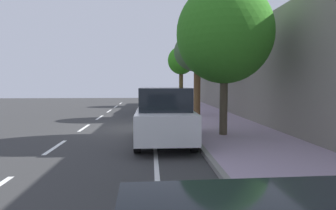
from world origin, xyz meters
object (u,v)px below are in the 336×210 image
parked_suv_white_second (164,114)px  street_tree_corner (181,61)px  cyclist_with_backpack (179,107)px  street_tree_mid_block (225,34)px  street_tree_far_end (197,53)px  bicycle_at_curb (173,117)px  parked_sedan_black_mid (156,102)px

parked_suv_white_second → street_tree_corner: 17.25m
street_tree_corner → cyclist_with_backpack: bearing=-96.5°
cyclist_with_backpack → street_tree_mid_block: size_ratio=0.28×
street_tree_corner → street_tree_mid_block: bearing=-90.0°
parked_suv_white_second → street_tree_far_end: size_ratio=0.92×
street_tree_far_end → street_tree_corner: size_ratio=0.95×
parked_suv_white_second → bicycle_at_curb: bearing=81.2°
parked_sedan_black_mid → street_tree_corner: size_ratio=0.82×
bicycle_at_curb → street_tree_far_end: 4.93m
parked_sedan_black_mid → bicycle_at_curb: size_ratio=2.54×
bicycle_at_curb → cyclist_with_backpack: bearing=-63.2°
parked_suv_white_second → cyclist_with_backpack: (0.91, 3.94, -0.05)m
parked_suv_white_second → street_tree_mid_block: (2.36, 0.80, 3.00)m
parked_suv_white_second → parked_sedan_black_mid: (-0.07, 11.00, -0.27)m
cyclist_with_backpack → street_tree_far_end: (1.46, 3.38, 3.00)m
cyclist_with_backpack → street_tree_corner: street_tree_corner is taller
bicycle_at_curb → street_tree_far_end: (1.68, 2.93, 3.58)m
bicycle_at_curb → street_tree_corner: size_ratio=0.32×
bicycle_at_curb → street_tree_far_end: street_tree_far_end is taller
bicycle_at_curb → street_tree_far_end: size_ratio=0.34×
cyclist_with_backpack → street_tree_mid_block: bearing=-65.1°
cyclist_with_backpack → street_tree_corner: (1.46, 12.85, 3.20)m
street_tree_far_end → bicycle_at_curb: bearing=-119.9°
bicycle_at_curb → cyclist_with_backpack: size_ratio=1.08×
parked_sedan_black_mid → street_tree_mid_block: (2.43, -10.20, 3.27)m
parked_sedan_black_mid → bicycle_at_curb: bearing=-83.6°
bicycle_at_curb → cyclist_with_backpack: 0.77m
cyclist_with_backpack → street_tree_far_end: 4.75m
parked_sedan_black_mid → street_tree_mid_block: bearing=-76.6°
cyclist_with_backpack → street_tree_mid_block: street_tree_mid_block is taller
street_tree_corner → bicycle_at_curb: bearing=-97.7°
parked_sedan_black_mid → street_tree_corner: 7.16m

